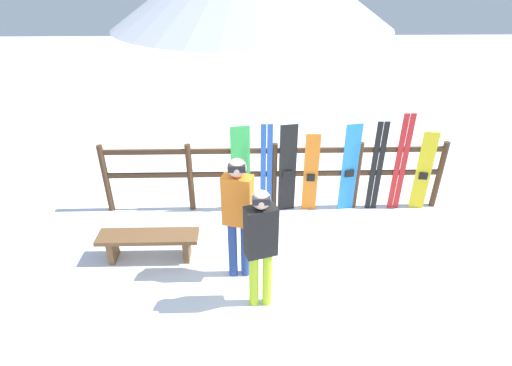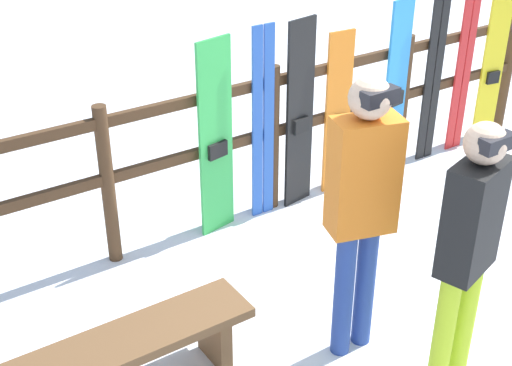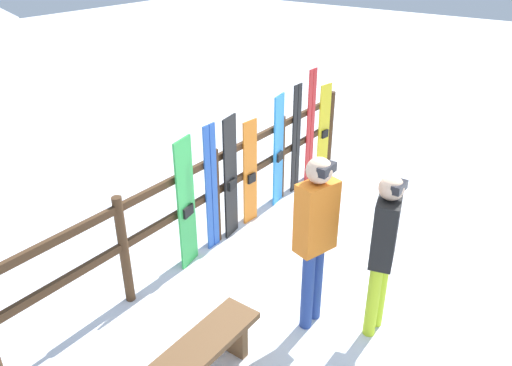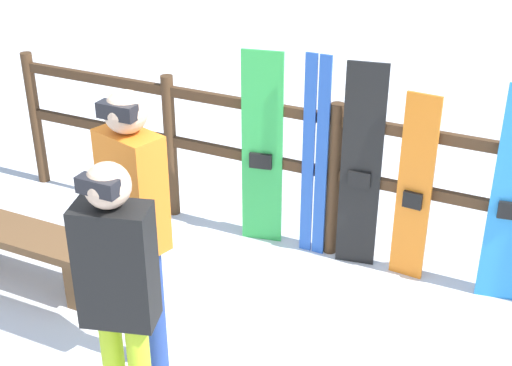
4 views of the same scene
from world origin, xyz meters
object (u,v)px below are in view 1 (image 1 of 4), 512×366
Objects in this scene: snowboard_green at (241,171)px; ski_pair_black at (377,167)px; snowboard_yellow at (423,172)px; person_orange at (238,210)px; snowboard_orange at (311,174)px; ski_pair_blue at (266,169)px; bench at (149,241)px; ski_pair_red at (401,163)px; person_black at (261,241)px; snowboard_black_stripe at (287,170)px; snowboard_blue at (350,169)px.

ski_pair_black is at bearing 0.08° from snowboard_green.
snowboard_yellow is (0.81, -0.00, -0.10)m from ski_pair_black.
person_orange is 3.52m from snowboard_yellow.
snowboard_yellow is at bearing 0.00° from snowboard_orange.
bench is at bearing -143.88° from ski_pair_blue.
person_black is at bearing -137.80° from ski_pair_red.
ski_pair_blue is 1.01× the size of snowboard_black_stripe.
snowboard_blue is (1.83, 1.64, -0.28)m from person_orange.
bench is at bearing 149.83° from person_black.
snowboard_blue reaches higher than snowboard_orange.
ski_pair_blue is (0.44, 1.64, -0.28)m from person_orange.
person_black is 1.05× the size of snowboard_blue.
snowboard_green is 0.99× the size of snowboard_blue.
ski_pair_red is (3.98, 1.27, 0.55)m from bench.
bench is 4.22m from ski_pair_red.
bench is at bearing -163.91° from snowboard_yellow.
ski_pair_black is at bearing 19.50° from bench.
snowboard_yellow is at bearing -0.25° from ski_pair_black.
ski_pair_black is (1.85, 0.00, 0.01)m from ski_pair_blue.
ski_pair_blue is 0.35m from snowboard_black_stripe.
snowboard_yellow reaches higher than snowboard_orange.
person_orange reaches higher than person_black.
person_black is 2.69m from snowboard_blue.
ski_pair_blue is at bearing 0.45° from snowboard_green.
ski_pair_black is (1.10, 0.00, 0.10)m from snowboard_orange.
ski_pair_red reaches higher than bench.
ski_pair_black is (2.27, 0.00, 0.03)m from snowboard_green.
snowboard_yellow is at bearing -0.48° from ski_pair_red.
ski_pair_red reaches higher than ski_pair_black.
ski_pair_red is at bearing -0.00° from ski_pair_black.
ski_pair_black is (2.29, 1.64, -0.26)m from person_orange.
person_orange is at bearing -148.57° from ski_pair_red.
person_black is at bearing -83.29° from snowboard_green.
person_black is 1.16× the size of snowboard_yellow.
snowboard_green is 3.08m from snowboard_yellow.
snowboard_green is at bearing 89.50° from person_orange.
snowboard_black_stripe is 1.04m from snowboard_blue.
ski_pair_blue is at bearing 180.00° from ski_pair_black.
bench is 0.91× the size of snowboard_blue.
snowboard_yellow reaches higher than bench.
bench is at bearing -148.82° from snowboard_black_stripe.
ski_pair_black reaches higher than snowboard_yellow.
ski_pair_red reaches higher than snowboard_orange.
person_black reaches higher than snowboard_blue.
snowboard_green is 0.97× the size of ski_pair_black.
ski_pair_red is (2.67, 0.00, 0.10)m from snowboard_green.
ski_pair_red reaches higher than ski_pair_blue.
person_black is at bearing -142.30° from snowboard_yellow.
snowboard_yellow is (1.26, -0.00, -0.07)m from snowboard_blue.
person_black reaches higher than snowboard_green.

